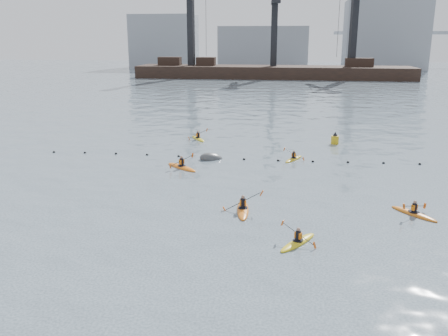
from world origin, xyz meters
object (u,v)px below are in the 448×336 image
Objects in this scene: nav_buoy at (335,140)px; kayaker_0 at (243,209)px; kayaker_1 at (298,242)px; kayaker_3 at (294,159)px; kayaker_5 at (198,138)px; mooring_buoy at (211,159)px; kayaker_2 at (182,167)px; kayaker_4 at (414,213)px.

kayaker_0 is at bearing -109.70° from nav_buoy.
kayaker_1 is 1.01× the size of kayaker_3.
kayaker_5 is 1.40× the size of mooring_buoy.
kayaker_3 is 0.96× the size of kayaker_5.
nav_buoy is (14.21, -0.33, 0.33)m from kayaker_5.
kayaker_2 is 18.53m from kayaker_4.
kayaker_5 is (-0.86, 11.46, -0.01)m from kayaker_2.
kayaker_1 reaches higher than mooring_buoy.
kayaker_1 is at bearing -4.25° from kayaker_4.
kayaker_5 is at bearing 44.15° from kayaker_2.
kayaker_0 is at bearing -72.00° from mooring_buoy.
kayaker_2 is at bearing 116.96° from kayaker_0.
kayaker_0 reaches higher than kayaker_2.
kayaker_1 is 16.64m from kayaker_2.
kayaker_3 is (3.16, 13.38, -0.02)m from kayaker_0.
kayaker_1 is 18.59m from mooring_buoy.
nav_buoy is (-3.12, 19.64, 0.33)m from kayaker_4.
kayaker_0 reaches higher than kayaker_3.
mooring_buoy is 1.55× the size of nav_buoy.
kayaker_0 is 1.23× the size of kayaker_1.
kayaker_2 is 3.84m from mooring_buoy.
kayaker_2 is 10.08m from kayaker_3.
kayaker_2 is 17.39m from nav_buoy.
kayaker_1 is 8.78m from kayaker_4.
kayaker_1 is 17.83m from kayaker_3.
kayaker_0 is at bearing -107.07° from kayaker_2.
nav_buoy is at bearing -33.11° from kayaker_5.
kayaker_4 is at bearing 69.50° from kayaker_1.
kayaker_2 is at bearing -68.03° from kayaker_4.
nav_buoy is (7.31, 20.42, 0.32)m from kayaker_0.
kayaker_4 is at bearing -80.98° from nav_buoy.
kayaker_3 is (-0.20, 17.82, -0.00)m from kayaker_1.
kayaker_2 is at bearing -140.17° from nav_buoy.
kayaker_1 is at bearing -99.02° from nav_buoy.
kayaker_1 is 1.36× the size of mooring_buoy.
kayaker_4 is 19.89m from nav_buoy.
nav_buoy is at bearing 64.21° from kayaker_0.
nav_buoy reaches higher than kayaker_5.
mooring_buoy is 13.84m from nav_buoy.
mooring_buoy is at bearing -145.51° from nav_buoy.
nav_buoy reaches higher than kayaker_2.
kayaker_1 is at bearing -99.62° from kayaker_5.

